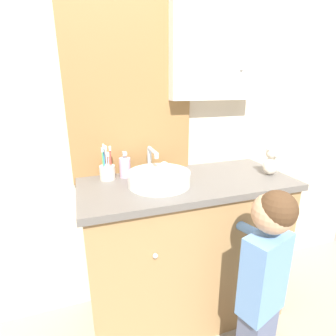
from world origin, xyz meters
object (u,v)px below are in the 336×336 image
object	(u,v)px
child_figure	(264,273)
teddy_bear	(271,162)
toothbrush_holder	(107,171)
soap_dispenser	(125,167)
sink_basin	(159,177)

from	to	relation	value
child_figure	teddy_bear	xyz separation A→B (m)	(0.30, 0.39, 0.38)
toothbrush_holder	soap_dispenser	world-z (taller)	toothbrush_holder
toothbrush_holder	teddy_bear	xyz separation A→B (m)	(0.90, -0.22, 0.03)
toothbrush_holder	soap_dispenser	distance (m)	0.10
toothbrush_holder	soap_dispenser	size ratio (longest dim) A/B	1.33
teddy_bear	toothbrush_holder	bearing A→B (deg)	166.00
sink_basin	soap_dispenser	distance (m)	0.23
teddy_bear	soap_dispenser	bearing A→B (deg)	163.79
toothbrush_holder	child_figure	xyz separation A→B (m)	(0.59, -0.62, -0.35)
soap_dispenser	teddy_bear	xyz separation A→B (m)	(0.80, -0.23, 0.02)
toothbrush_holder	child_figure	world-z (taller)	toothbrush_holder
toothbrush_holder	teddy_bear	size ratio (longest dim) A/B	1.19
sink_basin	teddy_bear	xyz separation A→B (m)	(0.65, -0.06, 0.04)
sink_basin	toothbrush_holder	distance (m)	0.30
sink_basin	teddy_bear	distance (m)	0.66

